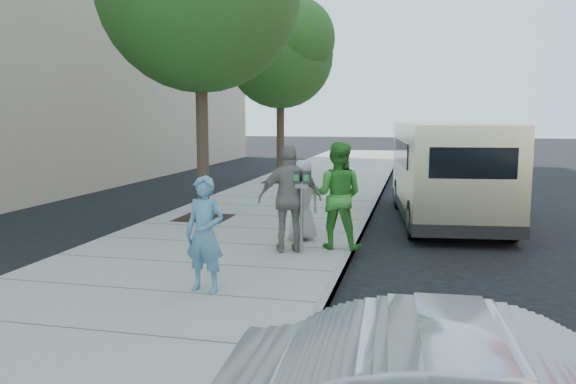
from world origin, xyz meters
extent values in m
plane|color=black|center=(0.00, 0.00, 0.00)|extent=(120.00, 120.00, 0.00)
cube|color=gray|center=(-1.00, 0.00, 0.07)|extent=(5.00, 60.00, 0.15)
cube|color=gray|center=(1.44, 0.00, 0.07)|extent=(0.12, 60.00, 0.16)
cube|color=black|center=(-2.30, 2.40, 0.15)|extent=(1.20, 1.20, 0.01)
cylinder|color=#38281E|center=(-2.30, 2.40, 2.13)|extent=(0.28, 0.28, 3.96)
cube|color=black|center=(-2.30, 10.00, 0.15)|extent=(1.20, 1.20, 0.01)
cylinder|color=#38281E|center=(-2.30, 10.00, 1.91)|extent=(0.28, 0.28, 3.52)
sphere|color=#24521B|center=(-2.30, 10.00, 4.71)|extent=(3.80, 3.80, 3.80)
sphere|color=#24521B|center=(-1.70, 9.60, 5.21)|extent=(2.85, 2.85, 2.85)
sphere|color=#24521B|center=(-2.80, 10.50, 5.01)|extent=(2.66, 2.66, 2.66)
cylinder|color=gray|center=(0.66, -0.48, 0.73)|extent=(0.06, 0.06, 1.16)
cube|color=gray|center=(0.66, -0.48, 1.35)|extent=(0.23, 0.07, 0.08)
cube|color=#2D2D30|center=(0.57, -0.48, 1.50)|extent=(0.13, 0.11, 0.23)
cube|color=#2D2D30|center=(0.75, -0.48, 1.50)|extent=(0.13, 0.11, 0.23)
cube|color=beige|center=(3.30, 3.98, 1.30)|extent=(2.77, 6.02, 2.15)
cube|color=beige|center=(2.96, 7.15, 0.76)|extent=(2.04, 0.80, 0.92)
cube|color=black|center=(3.62, 1.08, 1.67)|extent=(1.61, 0.19, 0.59)
cylinder|color=black|center=(2.15, 5.79, 0.41)|extent=(0.37, 0.85, 0.82)
cylinder|color=black|center=(4.04, 6.00, 0.41)|extent=(0.37, 0.85, 0.82)
cylinder|color=black|center=(2.58, 1.85, 0.41)|extent=(0.37, 0.85, 0.82)
cylinder|color=black|center=(4.46, 2.06, 0.41)|extent=(0.37, 0.85, 0.82)
imported|color=teal|center=(-0.20, -2.85, 0.95)|extent=(0.63, 0.47, 1.60)
imported|color=#348B2D|center=(1.20, 0.10, 1.12)|extent=(0.99, 0.80, 1.94)
imported|color=#AFAFB1|center=(0.44, 0.59, 0.93)|extent=(0.91, 0.87, 1.57)
imported|color=gray|center=(0.43, -0.39, 1.11)|extent=(1.21, 0.81, 1.91)
camera|label=1|loc=(2.60, -9.91, 2.55)|focal=35.00mm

